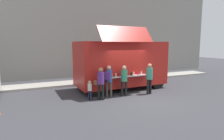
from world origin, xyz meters
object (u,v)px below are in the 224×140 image
at_px(food_truck_main, 121,63).
at_px(trash_bin, 150,72).
at_px(customer_front_ordering, 124,78).
at_px(customer_rear_waiting, 101,81).
at_px(customer_mid_with_backpack, 109,78).
at_px(customer_extra_browsing, 149,76).
at_px(child_near_queue, 90,89).

bearing_deg(food_truck_main, trash_bin, 29.03).
bearing_deg(food_truck_main, customer_front_ordering, -113.03).
relative_size(food_truck_main, customer_front_ordering, 3.33).
bearing_deg(customer_front_ordering, customer_rear_waiting, 115.87).
height_order(trash_bin, customer_rear_waiting, customer_rear_waiting).
relative_size(customer_mid_with_backpack, customer_extra_browsing, 0.98).
relative_size(food_truck_main, customer_rear_waiting, 3.37).
height_order(food_truck_main, customer_extra_browsing, food_truck_main).
distance_m(trash_bin, customer_extra_browsing, 5.25).
distance_m(customer_extra_browsing, child_near_queue, 3.49).
relative_size(customer_rear_waiting, customer_extra_browsing, 0.95).
bearing_deg(customer_rear_waiting, customer_extra_browsing, -44.76).
relative_size(customer_rear_waiting, child_near_queue, 1.65).
xyz_separation_m(customer_mid_with_backpack, customer_extra_browsing, (2.34, -0.40, -0.00)).
distance_m(customer_mid_with_backpack, child_near_queue, 1.20).
height_order(customer_extra_browsing, child_near_queue, customer_extra_browsing).
xyz_separation_m(food_truck_main, customer_mid_with_backpack, (-1.49, -1.47, -0.58)).
height_order(trash_bin, child_near_queue, trash_bin).
xyz_separation_m(customer_rear_waiting, child_near_queue, (-0.53, 0.15, -0.39)).
xyz_separation_m(trash_bin, customer_mid_with_backpack, (-5.45, -3.79, 0.53)).
distance_m(customer_front_ordering, customer_mid_with_backpack, 0.86).
height_order(customer_mid_with_backpack, child_near_queue, customer_mid_with_backpack).
bearing_deg(trash_bin, customer_front_ordering, -139.29).
distance_m(food_truck_main, customer_extra_browsing, 2.14).
bearing_deg(customer_extra_browsing, food_truck_main, 7.66).
xyz_separation_m(trash_bin, child_near_queue, (-6.56, -3.93, 0.08)).
height_order(customer_mid_with_backpack, customer_rear_waiting, customer_mid_with_backpack).
relative_size(trash_bin, customer_front_ordering, 0.62).
xyz_separation_m(food_truck_main, customer_extra_browsing, (0.84, -1.87, -0.58)).
xyz_separation_m(food_truck_main, trash_bin, (3.96, 2.32, -1.11)).
xyz_separation_m(customer_front_ordering, customer_mid_with_backpack, (-0.84, 0.17, 0.04)).
xyz_separation_m(customer_front_ordering, child_near_queue, (-1.95, 0.04, -0.41)).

